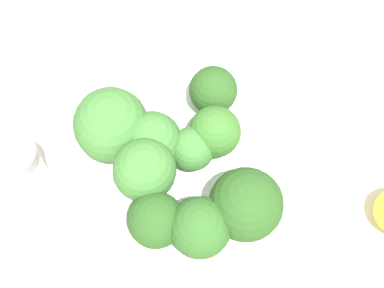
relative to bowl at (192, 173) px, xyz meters
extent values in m
plane|color=beige|center=(0.00, 0.00, -0.03)|extent=(3.00, 3.00, 0.00)
cylinder|color=white|center=(0.00, 0.00, 0.00)|extent=(0.19, 0.19, 0.05)
cylinder|color=#8EB770|center=(-0.01, 0.02, 0.04)|extent=(0.02, 0.02, 0.02)
sphere|color=#386B28|center=(-0.01, 0.02, 0.05)|extent=(0.04, 0.04, 0.04)
cylinder|color=#8EB770|center=(-0.04, 0.04, 0.04)|extent=(0.02, 0.02, 0.02)
sphere|color=#28511E|center=(-0.04, 0.04, 0.05)|extent=(0.04, 0.04, 0.04)
cylinder|color=#84AD66|center=(0.05, -0.05, 0.04)|extent=(0.02, 0.02, 0.03)
sphere|color=#28511E|center=(0.05, -0.05, 0.06)|extent=(0.04, 0.04, 0.04)
cylinder|color=#8EB770|center=(0.06, -0.02, 0.04)|extent=(0.02, 0.02, 0.03)
sphere|color=#2D5B23|center=(0.06, -0.02, 0.07)|extent=(0.05, 0.05, 0.05)
cylinder|color=#7A9E5B|center=(-0.04, -0.05, 0.04)|extent=(0.02, 0.02, 0.02)
sphere|color=#3D7533|center=(-0.04, -0.05, 0.06)|extent=(0.06, 0.06, 0.06)
cylinder|color=#84AD66|center=(0.06, 0.02, 0.04)|extent=(0.02, 0.02, 0.03)
sphere|color=#28511E|center=(0.06, 0.02, 0.07)|extent=(0.06, 0.06, 0.06)
cylinder|color=#7A9E5B|center=(0.00, 0.00, 0.04)|extent=(0.02, 0.02, 0.02)
sphere|color=#3D7533|center=(0.00, 0.00, 0.05)|extent=(0.04, 0.04, 0.04)
cylinder|color=#7A9E5B|center=(0.01, -0.04, 0.04)|extent=(0.02, 0.02, 0.03)
sphere|color=#3D7533|center=(0.01, -0.04, 0.07)|extent=(0.05, 0.05, 0.05)
cylinder|color=#8EB770|center=(-0.02, -0.03, 0.04)|extent=(0.02, 0.02, 0.02)
sphere|color=#3D7533|center=(-0.02, -0.03, 0.06)|extent=(0.05, 0.05, 0.05)
cylinder|color=silver|center=(-0.06, -0.13, 0.00)|extent=(0.03, 0.03, 0.05)
cylinder|color=gray|center=(-0.06, -0.13, 0.03)|extent=(0.03, 0.03, 0.01)
cube|color=#AD7F4C|center=(-0.13, 0.06, -0.02)|extent=(0.01, 0.01, 0.01)
camera|label=1|loc=(0.19, -0.08, 0.51)|focal=60.00mm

